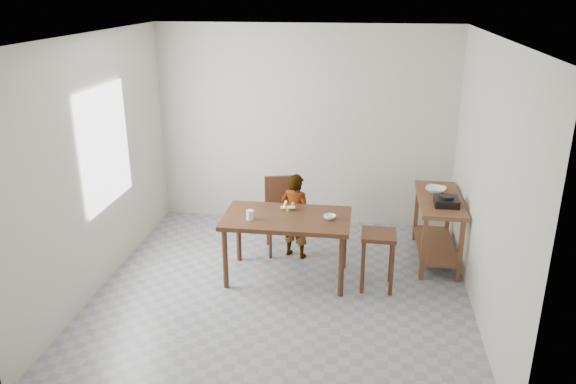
# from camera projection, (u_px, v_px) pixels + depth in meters

# --- Properties ---
(floor) EXTENTS (4.00, 4.00, 0.04)m
(floor) POSITION_uv_depth(u_px,v_px,m) (283.00, 291.00, 6.17)
(floor) COLOR gray
(floor) RESTS_ON ground
(ceiling) EXTENTS (4.00, 4.00, 0.04)m
(ceiling) POSITION_uv_depth(u_px,v_px,m) (282.00, 34.00, 5.22)
(ceiling) COLOR white
(ceiling) RESTS_ON wall_back
(wall_back) EXTENTS (4.00, 0.04, 2.70)m
(wall_back) POSITION_uv_depth(u_px,v_px,m) (305.00, 127.00, 7.57)
(wall_back) COLOR beige
(wall_back) RESTS_ON ground
(wall_front) EXTENTS (4.00, 0.04, 2.70)m
(wall_front) POSITION_uv_depth(u_px,v_px,m) (239.00, 265.00, 3.82)
(wall_front) COLOR beige
(wall_front) RESTS_ON ground
(wall_left) EXTENTS (0.04, 4.00, 2.70)m
(wall_left) POSITION_uv_depth(u_px,v_px,m) (95.00, 165.00, 5.96)
(wall_left) COLOR beige
(wall_left) RESTS_ON ground
(wall_right) EXTENTS (0.04, 4.00, 2.70)m
(wall_right) POSITION_uv_depth(u_px,v_px,m) (489.00, 182.00, 5.43)
(wall_right) COLOR beige
(wall_right) RESTS_ON ground
(window_pane) EXTENTS (0.02, 1.10, 1.30)m
(window_pane) POSITION_uv_depth(u_px,v_px,m) (106.00, 146.00, 6.08)
(window_pane) COLOR white
(window_pane) RESTS_ON wall_left
(dining_table) EXTENTS (1.40, 0.80, 0.75)m
(dining_table) POSITION_uv_depth(u_px,v_px,m) (287.00, 247.00, 6.31)
(dining_table) COLOR #442615
(dining_table) RESTS_ON floor
(prep_counter) EXTENTS (0.50, 1.20, 0.80)m
(prep_counter) POSITION_uv_depth(u_px,v_px,m) (437.00, 229.00, 6.73)
(prep_counter) COLOR brown
(prep_counter) RESTS_ON floor
(child) EXTENTS (0.45, 0.37, 1.06)m
(child) POSITION_uv_depth(u_px,v_px,m) (296.00, 216.00, 6.76)
(child) COLOR white
(child) RESTS_ON floor
(dining_chair) EXTENTS (0.54, 0.54, 0.92)m
(dining_chair) POSITION_uv_depth(u_px,v_px,m) (284.00, 216.00, 6.92)
(dining_chair) COLOR #442615
(dining_chair) RESTS_ON floor
(stool) EXTENTS (0.37, 0.37, 0.65)m
(stool) POSITION_uv_depth(u_px,v_px,m) (377.00, 260.00, 6.11)
(stool) COLOR #442615
(stool) RESTS_ON floor
(glass_tumbler) EXTENTS (0.11, 0.11, 0.10)m
(glass_tumbler) POSITION_uv_depth(u_px,v_px,m) (250.00, 215.00, 6.09)
(glass_tumbler) COLOR white
(glass_tumbler) RESTS_ON dining_table
(small_bowl) EXTENTS (0.18, 0.18, 0.04)m
(small_bowl) POSITION_uv_depth(u_px,v_px,m) (330.00, 217.00, 6.11)
(small_bowl) COLOR white
(small_bowl) RESTS_ON dining_table
(banana) EXTENTS (0.19, 0.14, 0.07)m
(banana) POSITION_uv_depth(u_px,v_px,m) (288.00, 207.00, 6.35)
(banana) COLOR #E0D354
(banana) RESTS_ON dining_table
(serving_bowl) EXTENTS (0.31, 0.31, 0.06)m
(serving_bowl) POSITION_uv_depth(u_px,v_px,m) (436.00, 190.00, 6.75)
(serving_bowl) COLOR white
(serving_bowl) RESTS_ON prep_counter
(gas_burner) EXTENTS (0.27, 0.27, 0.09)m
(gas_burner) POSITION_uv_depth(u_px,v_px,m) (446.00, 202.00, 6.34)
(gas_burner) COLOR black
(gas_burner) RESTS_ON prep_counter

